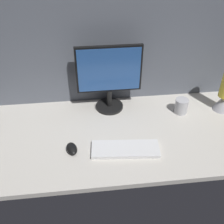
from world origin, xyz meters
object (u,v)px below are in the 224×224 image
keyboard (126,149)px  mouse (72,149)px  mug_steel (181,106)px  monitor (109,76)px

keyboard → mouse: size_ratio=3.85×
mug_steel → keyboard: bearing=-143.0°
monitor → mouse: (-24.73, -38.88, -22.03)cm
monitor → mouse: 51.07cm
monitor → mouse: monitor is taller
mouse → mug_steel: bearing=7.4°
keyboard → mouse: 29.39cm
keyboard → mug_steel: (40.78, 30.72, 3.86)cm
mouse → mug_steel: size_ratio=0.99×
keyboard → mouse: (-29.22, 3.06, 0.70)cm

